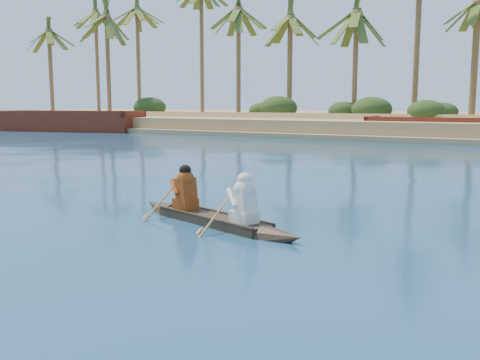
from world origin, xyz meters
The scene contains 7 objects.
ground centered at (0.00, 0.00, 0.00)m, with size 160.00×160.00×0.00m, color #0B2A4C.
sandy_embankment centered at (0.00, 46.89, 0.53)m, with size 150.00×51.00×1.50m.
palm_grove centered at (0.00, 35.00, 8.00)m, with size 110.00×14.00×16.00m, color #2E4F1B, non-canonical shape.
shrub_cluster centered at (0.00, 31.50, 1.20)m, with size 100.00×6.00×2.40m, color #1A3212, non-canonical shape.
canoe centered at (1.55, -4.00, 0.27)m, with size 5.02×2.08×1.39m.
barge_left centered at (-31.23, 22.00, 0.77)m, with size 13.86×7.54×2.20m.
barge_mid centered at (1.46, 27.00, 0.66)m, with size 11.42×3.87×1.90m.
Camera 1 is at (7.78, -13.51, 2.60)m, focal length 40.00 mm.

